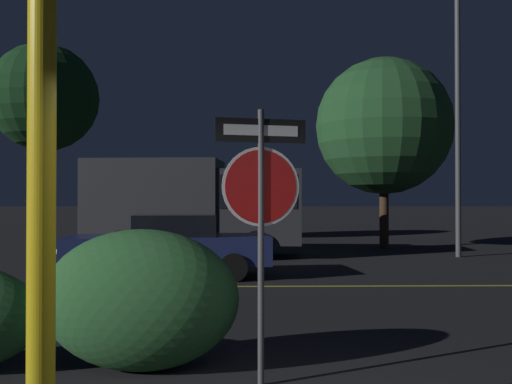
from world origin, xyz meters
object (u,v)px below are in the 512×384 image
object	(u,v)px
stop_sign	(261,192)
street_lamp	(458,91)
delivery_truck	(199,203)
passing_car_2	(170,246)
tree_1	(44,98)
tree_2	(384,126)
hedge_bush_2	(141,300)
yellow_pole_left	(41,203)

from	to	relation	value
stop_sign	street_lamp	world-z (taller)	street_lamp
stop_sign	delivery_truck	size ratio (longest dim) A/B	0.39
stop_sign	passing_car_2	bearing A→B (deg)	91.34
tree_1	tree_2	distance (m)	12.85
tree_1	tree_2	bearing A→B (deg)	-9.65
delivery_truck	tree_1	world-z (taller)	tree_1
passing_car_2	tree_2	world-z (taller)	tree_2
stop_sign	tree_2	xyz separation A→B (m)	(4.75, 14.57, 2.49)
delivery_truck	tree_2	distance (m)	7.30
tree_1	delivery_truck	bearing A→B (deg)	-36.90
passing_car_2	street_lamp	world-z (taller)	street_lamp
delivery_truck	hedge_bush_2	bearing A→B (deg)	6.54
stop_sign	hedge_bush_2	distance (m)	1.68
delivery_truck	street_lamp	distance (m)	8.48
delivery_truck	tree_2	bearing A→B (deg)	117.30
passing_car_2	stop_sign	bearing A→B (deg)	-172.05
stop_sign	tree_2	distance (m)	15.53
stop_sign	yellow_pole_left	world-z (taller)	yellow_pole_left
hedge_bush_2	street_lamp	distance (m)	14.02
stop_sign	hedge_bush_2	bearing A→B (deg)	145.44
yellow_pole_left	passing_car_2	bearing A→B (deg)	92.72
street_lamp	delivery_truck	bearing A→B (deg)	177.16
hedge_bush_2	passing_car_2	xyz separation A→B (m)	(-0.61, 6.80, -0.01)
stop_sign	yellow_pole_left	size ratio (longest dim) A/B	0.75
yellow_pole_left	tree_2	size ratio (longest dim) A/B	0.51
stop_sign	hedge_bush_2	xyz separation A→B (m)	(-1.20, 0.48, -1.08)
yellow_pole_left	stop_sign	bearing A→B (deg)	53.81
stop_sign	street_lamp	xyz separation A→B (m)	(6.24, 11.59, 3.17)
stop_sign	delivery_truck	distance (m)	12.07
street_lamp	tree_1	xyz separation A→B (m)	(-14.10, 5.13, 0.66)
tree_2	tree_1	bearing A→B (deg)	170.35
stop_sign	tree_1	bearing A→B (deg)	102.62
delivery_truck	tree_2	size ratio (longest dim) A/B	0.99
hedge_bush_2	stop_sign	bearing A→B (deg)	-22.00
tree_1	hedge_bush_2	bearing A→B (deg)	-67.69
street_lamp	stop_sign	bearing A→B (deg)	-118.30
stop_sign	tree_2	size ratio (longest dim) A/B	0.38
passing_car_2	street_lamp	size ratio (longest dim) A/B	0.57
yellow_pole_left	tree_1	world-z (taller)	tree_1
yellow_pole_left	tree_1	xyz separation A→B (m)	(-6.49, 18.59, 3.91)
passing_car_2	tree_2	bearing A→B (deg)	-47.89
stop_sign	passing_car_2	size ratio (longest dim) A/B	0.56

